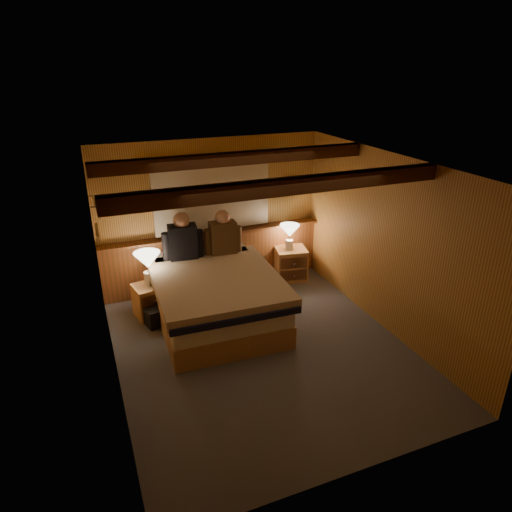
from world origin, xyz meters
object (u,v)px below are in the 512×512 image
bed (216,297)px  person_left (183,240)px  nightstand_right (291,264)px  lamp_right (290,232)px  person_right (223,235)px  duffel_bag (161,314)px  nightstand_left (151,300)px  lamp_left (148,262)px

bed → person_left: size_ratio=3.01×
bed → nightstand_right: (1.59, 0.84, -0.11)m
lamp_right → person_right: bearing=-173.3°
person_left → duffel_bag: bearing=-128.3°
nightstand_left → lamp_right: 2.49m
person_left → duffel_bag: size_ratio=1.50×
person_left → nightstand_left: bearing=-152.1°
nightstand_right → lamp_left: lamp_left is taller
duffel_bag → bed: bearing=-32.2°
bed → lamp_right: 1.82m
lamp_right → person_right: 1.21m
lamp_left → person_left: 0.62m
nightstand_right → duffel_bag: (-2.34, -0.61, -0.14)m
person_right → lamp_right: bearing=10.8°
nightstand_left → lamp_right: lamp_right is taller
person_left → person_right: (0.61, -0.03, -0.01)m
bed → lamp_right: (1.55, 0.84, 0.47)m
bed → lamp_right: size_ratio=5.20×
nightstand_right → person_left: size_ratio=0.79×
nightstand_right → lamp_right: bearing=-166.8°
nightstand_left → duffel_bag: size_ratio=1.03×
nightstand_left → lamp_left: bearing=59.9°
lamp_left → person_left: (0.56, 0.18, 0.20)m
lamp_right → duffel_bag: 2.48m
nightstand_left → person_right: size_ratio=0.71×
person_right → duffel_bag: 1.49m
nightstand_left → nightstand_right: nightstand_right is taller
bed → nightstand_left: size_ratio=4.39×
person_right → duffel_bag: person_right is taller
lamp_right → person_left: bearing=-176.4°
lamp_left → lamp_right: bearing=7.0°
lamp_right → person_left: (-1.81, -0.11, 0.17)m
person_right → lamp_left: bearing=-168.6°
nightstand_left → person_left: bearing=10.8°
lamp_right → nightstand_right: bearing=1.2°
lamp_left → duffel_bag: 0.76m
nightstand_right → person_right: size_ratio=0.82×
nightstand_left → lamp_left: lamp_left is taller
person_left → duffel_bag: 1.13m
nightstand_right → duffel_bag: 2.42m
nightstand_right → lamp_right: lamp_right is taller
bed → duffel_bag: (-0.75, 0.23, -0.24)m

